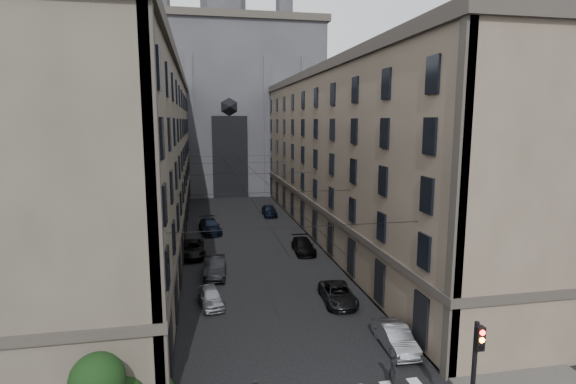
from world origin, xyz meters
TOP-DOWN VIEW (x-y plane):
  - sidewalk_left at (-10.50, 36.00)m, footprint 7.00×80.00m
  - sidewalk_right at (10.50, 36.00)m, footprint 7.00×80.00m
  - building_left at (-13.44, 36.00)m, footprint 13.60×60.60m
  - building_right at (13.44, 36.00)m, footprint 13.60×60.60m
  - gothic_tower at (0.00, 74.96)m, footprint 35.00×23.00m
  - traffic_light_right at (5.60, 1.92)m, footprint 0.34×0.50m
  - tram_wires at (0.00, 35.63)m, footprint 14.00×60.00m
  - car_left_near at (-4.70, 17.99)m, footprint 2.09×4.08m
  - car_left_midnear at (-4.20, 24.22)m, footprint 2.01×5.07m
  - car_left_midfar at (-6.20, 30.49)m, footprint 2.69×5.52m
  - car_left_far at (-4.20, 39.66)m, footprint 2.93×5.73m
  - car_right_near at (5.73, 9.63)m, footprint 1.63×4.30m
  - car_right_midnear at (4.46, 16.71)m, footprint 2.49×4.90m
  - car_right_midfar at (4.86, 29.59)m, footprint 2.17×4.90m
  - car_right_far at (4.20, 47.71)m, footprint 1.81×4.49m
  - pedestrian at (4.02, 6.19)m, footprint 0.57×0.74m

SIDE VIEW (x-z plane):
  - sidewalk_left at x=-10.50m, z-range 0.00..0.15m
  - sidewalk_right at x=10.50m, z-range 0.00..0.15m
  - car_right_midnear at x=4.46m, z-range 0.00..1.33m
  - car_left_near at x=-4.70m, z-range 0.00..1.33m
  - car_right_midfar at x=4.86m, z-range 0.00..1.40m
  - car_right_near at x=5.73m, z-range 0.00..1.40m
  - car_left_midfar at x=-6.20m, z-range 0.00..1.51m
  - car_right_far at x=4.20m, z-range 0.00..1.53m
  - car_left_far at x=-4.20m, z-range 0.00..1.59m
  - car_left_midnear at x=-4.20m, z-range 0.00..1.64m
  - pedestrian at x=4.02m, z-range 0.00..1.79m
  - traffic_light_right at x=5.60m, z-range 0.69..5.89m
  - tram_wires at x=0.00m, z-range 7.03..7.46m
  - building_left at x=-13.44m, z-range -0.08..18.77m
  - building_right at x=13.44m, z-range -0.08..18.77m
  - gothic_tower at x=0.00m, z-range -11.20..46.80m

